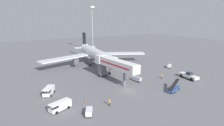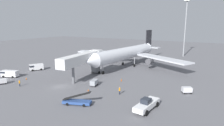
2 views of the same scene
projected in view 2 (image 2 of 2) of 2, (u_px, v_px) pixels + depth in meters
name	position (u px, v px, depth m)	size (l,w,h in m)	color
ground_plane	(60.00, 86.00, 50.31)	(300.00, 300.00, 0.00)	slate
airplane_at_gate	(128.00, 53.00, 73.39)	(48.82, 46.06, 13.46)	silver
jet_bridge	(84.00, 59.00, 57.02)	(5.44, 19.93, 7.72)	silver
pushback_tug	(147.00, 104.00, 36.47)	(3.04, 7.32, 2.40)	white
belt_loader_truck	(77.00, 101.00, 38.93)	(6.05, 3.73, 2.91)	#2D4C8E
service_van_mid_center	(36.00, 67.00, 67.59)	(3.98, 4.92, 2.19)	white
service_van_outer_right	(9.00, 73.00, 58.97)	(5.48, 3.59, 2.07)	white
baggage_cart_far_center	(94.00, 83.00, 50.80)	(2.06, 3.02, 1.58)	#38383D
baggage_cart_near_center	(1.00, 81.00, 51.99)	(2.47, 3.04, 1.46)	#38383D
baggage_cart_outer_left	(187.00, 90.00, 45.23)	(2.56, 2.31, 1.51)	#38383D
ground_crew_worker_foreground	(120.00, 90.00, 44.49)	(0.46, 0.46, 1.85)	#1E2333
ground_crew_worker_midground	(20.00, 83.00, 50.25)	(0.46, 0.46, 1.79)	#1E2333
safety_cone_alpha	(26.00, 78.00, 56.62)	(0.40, 0.40, 0.62)	black
safety_cone_bravo	(121.00, 80.00, 54.97)	(0.47, 0.47, 0.71)	black
safety_cone_charlie	(88.00, 90.00, 46.92)	(0.35, 0.35, 0.54)	black
apron_light_mast	(186.00, 18.00, 92.62)	(2.40, 2.40, 27.86)	#93969B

